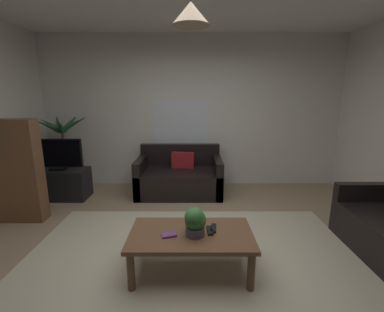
% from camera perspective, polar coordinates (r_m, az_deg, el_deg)
% --- Properties ---
extents(floor, '(5.51, 4.88, 0.02)m').
position_cam_1_polar(floor, '(2.99, 0.01, -21.61)').
color(floor, '#9E8466').
rests_on(floor, ground).
extents(rug, '(3.58, 2.68, 0.01)m').
position_cam_1_polar(rug, '(2.82, 0.01, -23.69)').
color(rug, beige).
rests_on(rug, ground).
extents(wall_back, '(5.63, 0.06, 2.77)m').
position_cam_1_polar(wall_back, '(4.94, -0.02, 9.50)').
color(wall_back, silver).
rests_on(wall_back, ground).
extents(window_pane, '(1.03, 0.01, 1.00)m').
position_cam_1_polar(window_pane, '(4.93, -2.63, 6.37)').
color(window_pane, white).
extents(couch_under_window, '(1.45, 0.87, 0.82)m').
position_cam_1_polar(couch_under_window, '(4.63, -2.77, -4.79)').
color(couch_under_window, black).
rests_on(couch_under_window, ground).
extents(coffee_table, '(1.18, 0.64, 0.41)m').
position_cam_1_polar(coffee_table, '(2.62, -0.19, -17.63)').
color(coffee_table, brown).
rests_on(coffee_table, ground).
extents(book_on_table_0, '(0.16, 0.12, 0.02)m').
position_cam_1_polar(book_on_table_0, '(2.55, -5.07, -16.85)').
color(book_on_table_0, '#72387F').
rests_on(book_on_table_0, coffee_table).
extents(remote_on_table_0, '(0.06, 0.16, 0.02)m').
position_cam_1_polar(remote_on_table_0, '(2.61, 3.91, -15.95)').
color(remote_on_table_0, black).
rests_on(remote_on_table_0, coffee_table).
extents(remote_on_table_1, '(0.07, 0.16, 0.02)m').
position_cam_1_polar(remote_on_table_1, '(2.66, 4.76, -15.48)').
color(remote_on_table_1, black).
rests_on(remote_on_table_1, coffee_table).
extents(potted_plant_on_table, '(0.20, 0.21, 0.28)m').
position_cam_1_polar(potted_plant_on_table, '(2.49, 0.63, -13.97)').
color(potted_plant_on_table, '#4C4C51').
rests_on(potted_plant_on_table, coffee_table).
extents(tv_stand, '(0.90, 0.44, 0.50)m').
position_cam_1_polar(tv_stand, '(4.91, -26.83, -5.45)').
color(tv_stand, black).
rests_on(tv_stand, ground).
extents(tv, '(0.83, 0.16, 0.52)m').
position_cam_1_polar(tv, '(4.77, -27.57, 0.37)').
color(tv, black).
rests_on(tv, tv_stand).
extents(potted_palm_corner, '(0.90, 0.91, 1.42)m').
position_cam_1_polar(potted_palm_corner, '(5.24, -26.17, 0.41)').
color(potted_palm_corner, beige).
rests_on(potted_palm_corner, ground).
extents(bookshelf_corner, '(0.70, 0.31, 1.40)m').
position_cam_1_polar(bookshelf_corner, '(4.22, -34.51, -2.66)').
color(bookshelf_corner, brown).
rests_on(bookshelf_corner, ground).
extents(pendant_lamp, '(0.31, 0.31, 0.53)m').
position_cam_1_polar(pendant_lamp, '(2.34, -0.24, 28.79)').
color(pendant_lamp, black).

